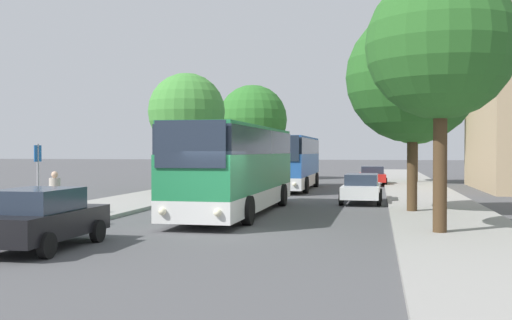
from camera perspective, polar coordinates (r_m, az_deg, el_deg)
name	(u,v)px	position (r m, az deg, el deg)	size (l,w,h in m)	color
ground_plane	(229,231)	(18.84, -2.55, -6.78)	(300.00, 300.00, 0.00)	#4C4C4F
sidewalk_left	(27,223)	(21.62, -20.95, -5.65)	(4.00, 120.00, 0.15)	gray
sidewalk_right	(464,235)	(18.44, 19.21, -6.76)	(4.00, 120.00, 0.15)	gray
bus_front	(237,167)	(23.88, -1.83, -0.72)	(2.86, 12.07, 3.46)	silver
bus_middle	(292,162)	(38.62, 3.41, -0.16)	(2.89, 10.89, 3.39)	silver
parked_car_left_curb	(40,218)	(16.31, -19.87, -5.20)	(2.06, 4.13, 1.55)	black
parked_car_right_near	(362,188)	(29.29, 10.02, -2.62)	(1.98, 4.71, 1.39)	silver
parked_car_right_far	(372,175)	(44.32, 11.00, -1.44)	(2.12, 4.16, 1.39)	red
bus_stop_sign	(38,171)	(23.15, -20.06, -1.01)	(0.08, 0.45, 2.62)	gray
pedestrian_waiting_near	(55,197)	(20.72, -18.62, -3.35)	(0.36, 0.36, 1.69)	#23232D
tree_left_near	(187,112)	(36.75, -6.63, 4.59)	(4.68, 4.68, 7.10)	brown
tree_left_far	(253,120)	(52.76, -0.33, 3.86)	(6.10, 6.10, 8.17)	#513D23
tree_right_near	(413,77)	(24.45, 14.68, 7.67)	(5.21, 5.21, 7.88)	#47331E
tree_right_mid	(441,46)	(18.39, 17.17, 10.37)	(4.32, 4.32, 7.59)	#47331E
tree_right_far	(415,105)	(47.58, 14.95, 5.10)	(6.07, 6.07, 8.93)	#513D23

